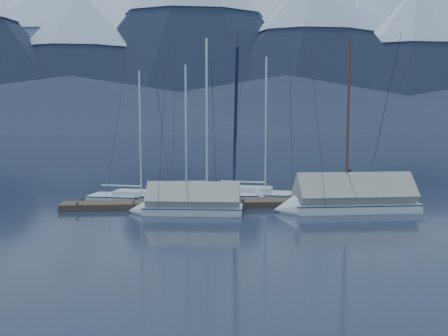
{
  "coord_description": "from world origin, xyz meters",
  "views": [
    {
      "loc": [
        -2.58,
        -24.47,
        4.75
      ],
      "look_at": [
        0.0,
        2.0,
        2.2
      ],
      "focal_mm": 38.0,
      "sensor_mm": 36.0,
      "label": 1
    }
  ],
  "objects_px": {
    "sailboat_open_left": "(149,200)",
    "sailboat_open_mid": "(216,198)",
    "sailboat_covered_far": "(184,205)",
    "sailboat_covered_near": "(343,202)",
    "person": "(349,183)",
    "sailboat_open_right": "(273,197)"
  },
  "relations": [
    {
      "from": "sailboat_open_left",
      "to": "sailboat_open_mid",
      "type": "relative_size",
      "value": 0.81
    },
    {
      "from": "sailboat_open_left",
      "to": "sailboat_covered_far",
      "type": "relative_size",
      "value": 1.01
    },
    {
      "from": "sailboat_covered_far",
      "to": "sailboat_covered_near",
      "type": "bearing_deg",
      "value": -0.99
    },
    {
      "from": "sailboat_covered_far",
      "to": "sailboat_open_mid",
      "type": "bearing_deg",
      "value": 61.21
    },
    {
      "from": "sailboat_open_left",
      "to": "sailboat_open_mid",
      "type": "distance_m",
      "value": 4.07
    },
    {
      "from": "person",
      "to": "sailboat_open_left",
      "type": "bearing_deg",
      "value": 95.24
    },
    {
      "from": "sailboat_open_mid",
      "to": "sailboat_open_right",
      "type": "xyz_separation_m",
      "value": [
        3.54,
        0.14,
        -0.02
      ]
    },
    {
      "from": "sailboat_open_left",
      "to": "sailboat_open_mid",
      "type": "bearing_deg",
      "value": -0.67
    },
    {
      "from": "sailboat_open_left",
      "to": "sailboat_open_right",
      "type": "bearing_deg",
      "value": 0.72
    },
    {
      "from": "sailboat_open_right",
      "to": "sailboat_covered_far",
      "type": "distance_m",
      "value": 6.68
    },
    {
      "from": "sailboat_open_right",
      "to": "sailboat_open_left",
      "type": "bearing_deg",
      "value": -179.28
    },
    {
      "from": "sailboat_covered_near",
      "to": "person",
      "type": "bearing_deg",
      "value": 62.99
    },
    {
      "from": "sailboat_open_left",
      "to": "person",
      "type": "relative_size",
      "value": 5.11
    },
    {
      "from": "sailboat_open_left",
      "to": "sailboat_open_right",
      "type": "height_order",
      "value": "sailboat_open_right"
    },
    {
      "from": "sailboat_open_left",
      "to": "sailboat_open_right",
      "type": "relative_size",
      "value": 0.9
    },
    {
      "from": "sailboat_open_right",
      "to": "sailboat_covered_far",
      "type": "height_order",
      "value": "sailboat_open_right"
    },
    {
      "from": "sailboat_open_mid",
      "to": "sailboat_covered_far",
      "type": "distance_m",
      "value": 4.13
    },
    {
      "from": "sailboat_open_mid",
      "to": "sailboat_covered_far",
      "type": "height_order",
      "value": "sailboat_open_mid"
    },
    {
      "from": "sailboat_covered_far",
      "to": "person",
      "type": "bearing_deg",
      "value": 13.03
    },
    {
      "from": "sailboat_open_right",
      "to": "person",
      "type": "bearing_deg",
      "value": -19.32
    },
    {
      "from": "person",
      "to": "sailboat_open_mid",
      "type": "bearing_deg",
      "value": 92.14
    },
    {
      "from": "sailboat_open_right",
      "to": "person",
      "type": "height_order",
      "value": "sailboat_open_right"
    }
  ]
}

